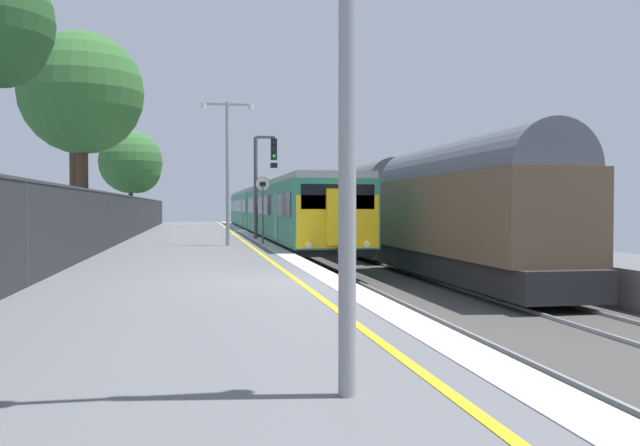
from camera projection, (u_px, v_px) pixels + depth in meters
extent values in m
cube|color=slate|center=(189.00, 310.00, 13.05)|extent=(6.40, 110.00, 1.00)
cube|color=silver|center=(336.00, 281.00, 13.56)|extent=(0.60, 110.00, 0.01)
cube|color=yellow|center=(299.00, 282.00, 13.42)|extent=(0.12, 110.00, 0.01)
cube|color=#423F3D|center=(598.00, 327.00, 14.62)|extent=(11.00, 110.00, 0.20)
cube|color=gray|center=(383.00, 327.00, 13.75)|extent=(0.07, 110.00, 0.08)
cube|color=gray|center=(450.00, 325.00, 14.01)|extent=(0.07, 110.00, 0.08)
cube|color=gray|center=(564.00, 321.00, 14.47)|extent=(0.07, 110.00, 0.08)
cube|color=gray|center=(624.00, 319.00, 14.73)|extent=(0.07, 110.00, 0.08)
cube|color=#2D846B|center=(293.00, 212.00, 31.57)|extent=(2.80, 20.27, 2.30)
cube|color=black|center=(294.00, 239.00, 31.60)|extent=(2.64, 19.67, 0.25)
cube|color=#999E9E|center=(293.00, 184.00, 31.54)|extent=(2.68, 20.27, 0.24)
cube|color=black|center=(263.00, 205.00, 31.31)|extent=(0.02, 18.67, 0.84)
cube|color=teal|center=(276.00, 215.00, 26.34)|extent=(0.03, 1.10, 1.90)
cube|color=teal|center=(254.00, 213.00, 36.30)|extent=(0.03, 1.10, 1.90)
cylinder|color=black|center=(302.00, 263.00, 24.06)|extent=(0.12, 0.84, 0.84)
cylinder|color=black|center=(344.00, 262.00, 24.34)|extent=(0.12, 0.84, 0.84)
cylinder|color=black|center=(262.00, 241.00, 38.88)|extent=(0.12, 0.84, 0.84)
cylinder|color=black|center=(289.00, 241.00, 39.16)|extent=(0.12, 0.84, 0.84)
cube|color=#2D846B|center=(256.00, 210.00, 52.09)|extent=(2.80, 20.27, 2.30)
cube|color=black|center=(256.00, 226.00, 52.13)|extent=(2.64, 19.67, 0.25)
cube|color=#999E9E|center=(255.00, 193.00, 52.06)|extent=(2.68, 20.27, 0.24)
cube|color=black|center=(237.00, 206.00, 51.83)|extent=(0.02, 18.67, 0.84)
cube|color=teal|center=(241.00, 211.00, 46.86)|extent=(0.03, 1.10, 1.90)
cube|color=teal|center=(234.00, 211.00, 56.83)|extent=(0.03, 1.10, 1.90)
cylinder|color=black|center=(253.00, 237.00, 44.59)|extent=(0.12, 0.84, 0.84)
cylinder|color=black|center=(277.00, 237.00, 44.87)|extent=(0.12, 0.84, 0.84)
cylinder|color=black|center=(239.00, 229.00, 59.41)|extent=(0.12, 0.84, 0.84)
cylinder|color=black|center=(257.00, 229.00, 59.69)|extent=(0.12, 0.84, 0.84)
cube|color=yellow|center=(338.00, 222.00, 21.65)|extent=(2.70, 0.10, 1.70)
cube|color=black|center=(338.00, 197.00, 21.62)|extent=(2.40, 0.08, 0.80)
cube|color=yellow|center=(339.00, 217.00, 21.51)|extent=(0.80, 0.24, 1.80)
cylinder|color=white|center=(309.00, 245.00, 21.44)|extent=(0.18, 0.06, 0.18)
cylinder|color=white|center=(367.00, 245.00, 21.78)|extent=(0.18, 0.06, 0.18)
cylinder|color=black|center=(340.00, 253.00, 21.39)|extent=(0.20, 0.35, 0.20)
cube|color=black|center=(255.00, 190.00, 52.06)|extent=(0.60, 0.90, 0.20)
cube|color=#232326|center=(464.00, 265.00, 21.70)|extent=(2.30, 12.70, 0.79)
cube|color=brown|center=(464.00, 215.00, 21.66)|extent=(2.60, 11.90, 2.44)
cylinder|color=#515660|center=(465.00, 177.00, 21.63)|extent=(2.39, 11.50, 2.39)
cylinder|color=black|center=(501.00, 285.00, 17.28)|extent=(0.12, 0.84, 0.84)
cylinder|color=black|center=(558.00, 284.00, 17.56)|extent=(0.12, 0.84, 0.84)
cylinder|color=black|center=(401.00, 259.00, 25.84)|extent=(0.12, 0.84, 0.84)
cylinder|color=black|center=(440.00, 258.00, 26.12)|extent=(0.12, 0.84, 0.84)
cube|color=#232326|center=(363.00, 243.00, 34.97)|extent=(2.30, 12.70, 0.79)
cube|color=brown|center=(363.00, 212.00, 34.93)|extent=(2.60, 11.90, 2.44)
cylinder|color=#515660|center=(363.00, 188.00, 34.90)|extent=(2.39, 11.50, 2.39)
cylinder|color=black|center=(369.00, 251.00, 30.56)|extent=(0.12, 0.84, 0.84)
cylinder|color=black|center=(402.00, 251.00, 30.84)|extent=(0.12, 0.84, 0.84)
cylinder|color=black|center=(332.00, 241.00, 39.11)|extent=(0.12, 0.84, 0.84)
cylinder|color=black|center=(358.00, 241.00, 39.39)|extent=(0.12, 0.84, 0.84)
cube|color=#232326|center=(317.00, 233.00, 48.24)|extent=(2.30, 12.70, 0.79)
cube|color=brown|center=(317.00, 210.00, 48.21)|extent=(2.60, 11.90, 2.44)
cylinder|color=#515660|center=(317.00, 193.00, 48.18)|extent=(2.39, 11.50, 2.39)
cylinder|color=black|center=(317.00, 238.00, 43.83)|extent=(0.12, 0.84, 0.84)
cylinder|color=black|center=(341.00, 237.00, 44.11)|extent=(0.12, 0.84, 0.84)
cylinder|color=black|center=(297.00, 233.00, 52.38)|extent=(0.12, 0.84, 0.84)
cylinder|color=black|center=(317.00, 232.00, 52.66)|extent=(0.12, 0.84, 0.84)
cube|color=#232326|center=(291.00, 227.00, 61.52)|extent=(2.30, 12.70, 0.79)
cube|color=brown|center=(291.00, 210.00, 61.48)|extent=(2.60, 11.90, 2.44)
cylinder|color=#515660|center=(291.00, 196.00, 61.45)|extent=(2.39, 11.50, 2.39)
cylinder|color=black|center=(289.00, 230.00, 57.10)|extent=(0.12, 0.84, 0.84)
cylinder|color=black|center=(307.00, 230.00, 57.38)|extent=(0.12, 0.84, 0.84)
cylinder|color=black|center=(277.00, 227.00, 65.66)|extent=(0.12, 0.84, 0.84)
cylinder|color=black|center=(293.00, 227.00, 65.94)|extent=(0.12, 0.84, 0.84)
cylinder|color=#47474C|center=(256.00, 188.00, 31.37)|extent=(0.18, 0.18, 4.72)
cube|color=#47474C|center=(265.00, 137.00, 31.40)|extent=(0.90, 0.12, 0.12)
cube|color=black|center=(274.00, 149.00, 31.48)|extent=(0.28, 0.20, 1.00)
cylinder|color=black|center=(274.00, 142.00, 31.36)|extent=(0.16, 0.04, 0.16)
cylinder|color=black|center=(274.00, 149.00, 31.36)|extent=(0.16, 0.04, 0.16)
cylinder|color=#19D83F|center=(274.00, 156.00, 31.37)|extent=(0.16, 0.04, 0.16)
cube|color=black|center=(274.00, 165.00, 31.50)|extent=(0.32, 0.16, 0.24)
cylinder|color=#59595B|center=(263.00, 215.00, 27.01)|extent=(0.08, 0.08, 2.35)
cylinder|color=black|center=(263.00, 184.00, 26.98)|extent=(0.59, 0.02, 0.59)
cylinder|color=silver|center=(263.00, 184.00, 26.97)|extent=(0.56, 0.02, 0.56)
cube|color=black|center=(263.00, 184.00, 26.96)|extent=(0.24, 0.01, 0.18)
cylinder|color=#93999E|center=(347.00, 46.00, 5.28)|extent=(0.14, 0.14, 5.50)
cylinder|color=#93999E|center=(228.00, 174.00, 26.03)|extent=(0.14, 0.14, 5.53)
cube|color=#93999E|center=(239.00, 105.00, 26.05)|extent=(0.90, 0.08, 0.08)
cylinder|color=silver|center=(251.00, 107.00, 26.13)|extent=(0.20, 0.20, 0.18)
cube|color=#93999E|center=(216.00, 104.00, 25.89)|extent=(0.90, 0.08, 0.08)
cylinder|color=silver|center=(204.00, 106.00, 25.81)|extent=(0.20, 0.20, 0.18)
cube|color=#282B2D|center=(26.00, 234.00, 12.49)|extent=(0.03, 99.00, 1.99)
cube|color=#38383D|center=(25.00, 180.00, 12.46)|extent=(0.06, 99.00, 0.06)
cylinder|color=#38383D|center=(26.00, 234.00, 12.49)|extent=(0.07, 0.07, 1.99)
cylinder|color=#38383D|center=(108.00, 221.00, 23.98)|extent=(0.07, 0.07, 1.99)
cylinder|color=#38383D|center=(137.00, 216.00, 35.48)|extent=(0.07, 0.07, 1.99)
cylinder|color=#38383D|center=(152.00, 214.00, 46.97)|extent=(0.07, 0.07, 1.99)
cylinder|color=#38383D|center=(160.00, 213.00, 58.47)|extent=(0.07, 0.07, 1.99)
cylinder|color=#473323|center=(73.00, 182.00, 30.85)|extent=(0.34, 0.34, 5.28)
sphere|color=#234C23|center=(73.00, 102.00, 30.76)|extent=(3.60, 3.60, 3.60)
sphere|color=#234C23|center=(83.00, 111.00, 30.57)|extent=(2.59, 2.59, 2.59)
cylinder|color=#473323|center=(82.00, 186.00, 25.72)|extent=(0.44, 0.44, 4.54)
sphere|color=#33662D|center=(82.00, 93.00, 25.63)|extent=(4.63, 4.63, 4.63)
sphere|color=#33662D|center=(87.00, 108.00, 25.57)|extent=(2.99, 2.99, 2.99)
cylinder|color=#473323|center=(131.00, 203.00, 49.47)|extent=(0.32, 0.32, 3.51)
sphere|color=#33662D|center=(131.00, 162.00, 49.39)|extent=(4.59, 4.59, 4.59)
sphere|color=#33662D|center=(137.00, 170.00, 49.32)|extent=(3.42, 3.42, 3.42)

